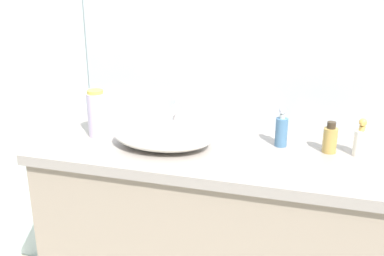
% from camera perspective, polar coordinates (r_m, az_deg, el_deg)
% --- Properties ---
extents(bathroom_wall_rear, '(6.00, 0.06, 2.60)m').
position_cam_1_polar(bathroom_wall_rear, '(1.97, 6.31, 11.45)').
color(bathroom_wall_rear, silver).
rests_on(bathroom_wall_rear, ground).
extents(vanity_counter, '(1.44, 0.55, 0.91)m').
position_cam_1_polar(vanity_counter, '(1.98, 3.40, -14.75)').
color(vanity_counter, gray).
rests_on(vanity_counter, ground).
extents(sink_basin, '(0.39, 0.28, 0.09)m').
position_cam_1_polar(sink_basin, '(1.78, -3.61, -0.91)').
color(sink_basin, silver).
rests_on(sink_basin, vanity_counter).
extents(faucet, '(0.03, 0.12, 0.14)m').
position_cam_1_polar(faucet, '(1.91, -2.04, 1.67)').
color(faucet, silver).
rests_on(faucet, vanity_counter).
extents(soap_dispenser, '(0.05, 0.05, 0.16)m').
position_cam_1_polar(soap_dispenser, '(1.80, 11.05, -0.24)').
color(soap_dispenser, teal).
rests_on(soap_dispenser, vanity_counter).
extents(lotion_bottle, '(0.05, 0.05, 0.12)m').
position_cam_1_polar(lotion_bottle, '(1.79, 16.76, -1.30)').
color(lotion_bottle, '#B28E44').
rests_on(lotion_bottle, vanity_counter).
extents(perfume_bottle, '(0.07, 0.07, 0.19)m').
position_cam_1_polar(perfume_bottle, '(1.91, -11.75, 1.78)').
color(perfume_bottle, '#C0AECC').
rests_on(perfume_bottle, vanity_counter).
extents(spray_can, '(0.05, 0.05, 0.14)m').
position_cam_1_polar(spray_can, '(1.79, 20.20, -1.48)').
color(spray_can, white).
rests_on(spray_can, vanity_counter).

